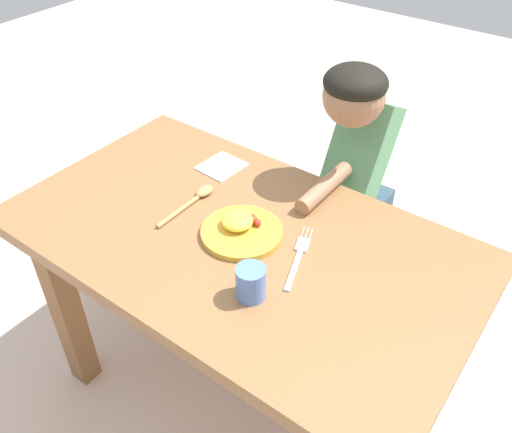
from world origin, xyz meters
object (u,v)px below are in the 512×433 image
spoon (196,198)px  person (354,197)px  plate (241,229)px  drinking_cup (251,283)px  fork (298,257)px

spoon → person: 0.55m
plate → drinking_cup: 0.22m
fork → drinking_cup: bearing=153.7°
person → spoon: bearing=58.9°
spoon → person: (0.27, 0.45, -0.15)m
plate → spoon: (-0.19, 0.04, -0.01)m
fork → drinking_cup: 0.18m
plate → spoon: size_ratio=0.97×
fork → person: (-0.09, 0.48, -0.14)m
fork → plate: bearing=73.8°
spoon → drinking_cup: drinking_cup is taller
drinking_cup → person: person is taller
spoon → plate: bearing=-101.3°
fork → drinking_cup: size_ratio=2.76×
spoon → fork: bearing=-94.4°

